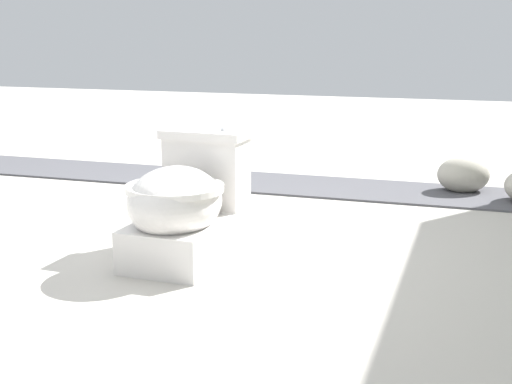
# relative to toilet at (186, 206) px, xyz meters

# --- Properties ---
(ground_plane) EXTENTS (14.00, 14.00, 0.00)m
(ground_plane) POSITION_rel_toilet_xyz_m (-0.11, -0.15, -0.22)
(ground_plane) COLOR #B7B2A8
(gravel_strip) EXTENTS (0.56, 8.00, 0.01)m
(gravel_strip) POSITION_rel_toilet_xyz_m (-1.46, 0.35, -0.21)
(gravel_strip) COLOR #4C4C51
(gravel_strip) RESTS_ON ground
(toilet) EXTENTS (0.65, 0.41, 0.52)m
(toilet) POSITION_rel_toilet_xyz_m (0.00, 0.00, 0.00)
(toilet) COLOR white
(toilet) RESTS_ON ground
(boulder_far) EXTENTS (0.30, 0.35, 0.21)m
(boulder_far) POSITION_rel_toilet_xyz_m (-1.59, 1.04, -0.11)
(boulder_far) COLOR #ADA899
(boulder_far) RESTS_ON ground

